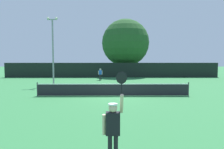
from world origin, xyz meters
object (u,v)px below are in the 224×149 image
player_serving (113,124)px  large_tree (125,43)px  light_pole (53,46)px  parked_car_mid (150,70)px  player_receiving (100,73)px  parked_car_far (164,70)px  parked_car_near (94,70)px  tennis_ball (141,93)px

player_serving → large_tree: bearing=85.2°
light_pole → large_tree: 15.30m
player_serving → light_pole: bearing=110.0°
player_serving → parked_car_mid: size_ratio=0.60×
player_receiving → player_serving: bearing=93.6°
player_receiving → parked_car_mid: (8.54, 9.65, -0.17)m
parked_car_mid → parked_car_far: bearing=17.2°
light_pole → large_tree: large_tree is taller
large_tree → parked_car_near: bearing=157.0°
player_receiving → light_pole: light_pole is taller
player_serving → tennis_ball: player_serving is taller
light_pole → parked_car_mid: (13.58, 14.18, -3.51)m
light_pole → player_serving: bearing=-70.0°
parked_car_near → parked_car_far: (12.94, 0.32, 0.00)m
light_pole → parked_car_near: 15.47m
tennis_ball → parked_car_near: bearing=105.0°
player_serving → parked_car_mid: (7.13, 31.93, -0.34)m
tennis_ball → parked_car_near: parked_car_near is taller
player_receiving → parked_car_near: size_ratio=0.36×
light_pole → parked_car_far: (16.37, 14.99, -3.51)m
parked_car_near → parked_car_mid: bearing=-8.5°
light_pole → parked_car_far: 22.48m
light_pole → parked_car_mid: size_ratio=1.77×
light_pole → parked_car_mid: 19.95m
light_pole → parked_car_mid: light_pole is taller
player_serving → parked_car_far: 34.22m
light_pole → large_tree: (8.98, 12.32, 1.30)m
parked_car_far → tennis_ball: bearing=-107.7°
large_tree → light_pole: bearing=-126.1°
player_receiving → large_tree: bearing=-116.8°
player_receiving → tennis_ball: player_receiving is taller
parked_car_mid → parked_car_far: 2.90m
tennis_ball → parked_car_far: size_ratio=0.02×
player_receiving → light_pole: (-5.05, -4.53, 3.34)m
light_pole → tennis_ball: bearing=-34.1°
player_receiving → light_pole: size_ratio=0.21×
player_serving → player_receiving: player_serving is taller
player_receiving → large_tree: 9.89m
tennis_ball → light_pole: (-8.98, 6.07, 4.25)m
player_serving → parked_car_near: (-3.02, 32.43, -0.34)m
tennis_ball → parked_car_mid: 20.78m
light_pole → parked_car_far: size_ratio=1.76×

